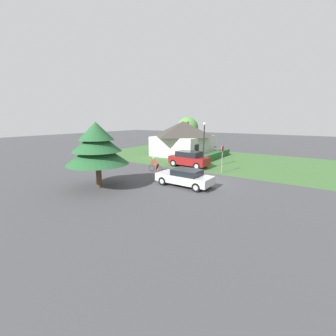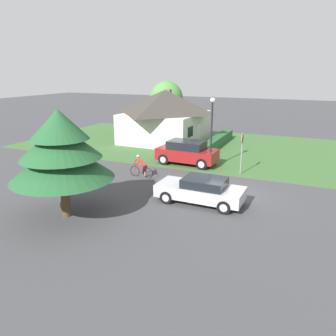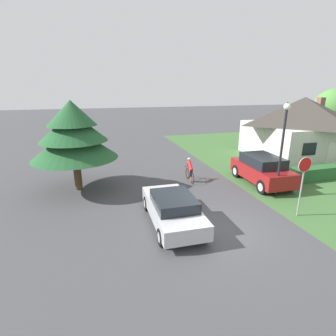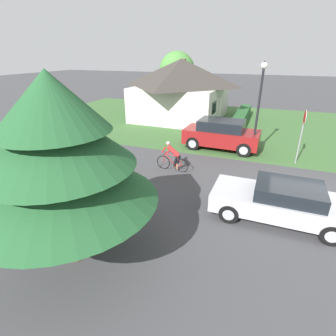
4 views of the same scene
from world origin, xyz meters
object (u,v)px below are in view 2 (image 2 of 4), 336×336
object	(u,v)px
sedan_left_lane	(201,190)
parked_suv_right	(187,152)
conifer_tall_near	(61,150)
stop_sign	(242,146)
cyclist	(141,167)
cottage_house	(165,115)
street_lamp	(212,122)
deciduous_tree_right	(166,99)

from	to	relation	value
sedan_left_lane	parked_suv_right	xyz separation A→B (m)	(6.79, 3.34, 0.19)
conifer_tall_near	stop_sign	bearing A→B (deg)	-32.23
stop_sign	cyclist	bearing A→B (deg)	-63.03
cottage_house	conifer_tall_near	size ratio (longest dim) A/B	1.61
street_lamp	conifer_tall_near	bearing A→B (deg)	159.18
cottage_house	stop_sign	world-z (taller)	cottage_house
cyclist	parked_suv_right	xyz separation A→B (m)	(4.13, -1.64, 0.20)
sedan_left_lane	conifer_tall_near	size ratio (longest dim) A/B	0.90
deciduous_tree_right	stop_sign	bearing A→B (deg)	-139.61
sedan_left_lane	stop_sign	world-z (taller)	stop_sign
sedan_left_lane	stop_sign	xyz separation A→B (m)	(5.86, -0.89, 1.29)
street_lamp	conifer_tall_near	distance (m)	11.32
conifer_tall_near	deciduous_tree_right	xyz separation A→B (m)	(23.61, 5.24, 0.40)
stop_sign	street_lamp	distance (m)	2.71
cyclist	conifer_tall_near	bearing A→B (deg)	88.87
parked_suv_right	street_lamp	size ratio (longest dim) A/B	0.88
sedan_left_lane	street_lamp	world-z (taller)	street_lamp
cottage_house	parked_suv_right	bearing A→B (deg)	-143.29
sedan_left_lane	conifer_tall_near	distance (m)	7.31
deciduous_tree_right	cottage_house	bearing A→B (deg)	-157.19
stop_sign	conifer_tall_near	bearing A→B (deg)	-33.93
sedan_left_lane	stop_sign	size ratio (longest dim) A/B	1.62
cottage_house	stop_sign	xyz separation A→B (m)	(-8.00, -9.21, -0.60)
cottage_house	deciduous_tree_right	bearing A→B (deg)	24.39
sedan_left_lane	deciduous_tree_right	distance (m)	22.38
cottage_house	conifer_tall_near	xyz separation A→B (m)	(-18.02, -2.89, 0.68)
cyclist	stop_sign	world-z (taller)	stop_sign
sedan_left_lane	cyclist	world-z (taller)	cyclist
cottage_house	sedan_left_lane	distance (m)	16.28
cottage_house	conifer_tall_near	distance (m)	18.27
cottage_house	conifer_tall_near	world-z (taller)	conifer_tall_near
deciduous_tree_right	parked_suv_right	bearing A→B (deg)	-149.95
cottage_house	cyclist	distance (m)	11.85
stop_sign	street_lamp	world-z (taller)	street_lamp
sedan_left_lane	parked_suv_right	world-z (taller)	parked_suv_right
sedan_left_lane	street_lamp	size ratio (longest dim) A/B	0.91
sedan_left_lane	parked_suv_right	distance (m)	7.57
cyclist	street_lamp	world-z (taller)	street_lamp
cottage_house	deciduous_tree_right	world-z (taller)	deciduous_tree_right
street_lamp	cottage_house	bearing A→B (deg)	42.91
cottage_house	street_lamp	world-z (taller)	street_lamp
parked_suv_right	conifer_tall_near	size ratio (longest dim) A/B	0.88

